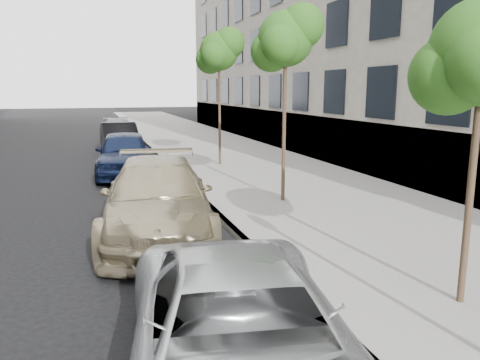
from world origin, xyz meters
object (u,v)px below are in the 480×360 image
tree_mid (287,39)px  suv (158,198)px  sedan_black (120,138)px  tree_far (220,51)px  minivan (241,339)px  sedan_rear (118,130)px  sedan_blue (124,153)px

tree_mid → suv: size_ratio=0.92×
suv → sedan_black: 13.49m
sedan_black → tree_mid: bearing=-75.5°
tree_mid → tree_far: bearing=90.0°
tree_mid → minivan: (-3.61, -7.42, -3.70)m
tree_mid → suv: 5.34m
minivan → sedan_black: size_ratio=1.07×
minivan → sedan_black: sedan_black is taller
tree_mid → sedan_rear: bearing=100.7°
suv → sedan_rear: suv is taller
tree_far → sedan_rear: bearing=106.7°
minivan → sedan_black: 19.32m
sedan_blue → sedan_black: sedan_blue is taller
minivan → sedan_blue: 13.29m
suv → minivan: bearing=-82.0°
minivan → suv: suv is taller
tree_far → sedan_blue: (-3.80, -0.63, -3.74)m
tree_far → sedan_rear: 12.20m
tree_mid → sedan_blue: bearing=122.9°
tree_far → sedan_black: (-3.60, 5.39, -3.79)m
tree_far → sedan_black: bearing=123.7°
tree_mid → minivan: tree_mid is taller
minivan → sedan_rear: size_ratio=1.04×
tree_mid → tree_far: tree_far is taller
sedan_blue → sedan_black: (0.20, 6.03, -0.06)m
sedan_rear → suv: bearing=-90.3°
sedan_blue → minivan: bearing=-84.2°
sedan_black → minivan: bearing=-92.4°
tree_far → minivan: tree_far is taller
minivan → tree_far: bearing=84.7°
tree_far → minivan: size_ratio=1.08×
tree_far → tree_mid: bearing=-90.0°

